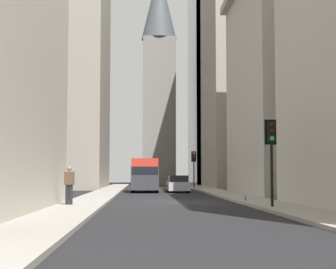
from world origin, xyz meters
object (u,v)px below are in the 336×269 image
(delivery_truck, at_px, (145,175))
(sedan_silver, at_px, (178,184))
(traffic_light_midblock, at_px, (194,161))
(traffic_light_foreground, at_px, (271,142))
(discarded_bottle, at_px, (245,199))
(pedestrian, at_px, (69,183))

(delivery_truck, xyz_separation_m, sedan_silver, (-0.74, -2.80, -0.80))
(sedan_silver, relative_size, traffic_light_midblock, 1.14)
(traffic_light_foreground, xyz_separation_m, traffic_light_midblock, (33.05, 0.16, 0.00))
(sedan_silver, height_order, traffic_light_foreground, traffic_light_foreground)
(traffic_light_foreground, distance_m, traffic_light_midblock, 33.05)
(traffic_light_foreground, bearing_deg, delivery_truck, 13.18)
(traffic_light_midblock, bearing_deg, sedan_silver, 167.49)
(sedan_silver, distance_m, discarded_bottle, 17.27)
(delivery_truck, distance_m, pedestrian, 21.28)
(traffic_light_foreground, bearing_deg, discarded_bottle, 1.96)
(delivery_truck, relative_size, pedestrian, 3.67)
(traffic_light_midblock, bearing_deg, delivery_truck, 152.77)
(traffic_light_midblock, relative_size, pedestrian, 2.15)
(delivery_truck, height_order, pedestrian, delivery_truck)
(traffic_light_midblock, xyz_separation_m, pedestrian, (-31.10, 8.79, -1.81))
(delivery_truck, xyz_separation_m, traffic_light_foreground, (-22.93, -5.37, 1.45))
(delivery_truck, distance_m, sedan_silver, 3.00)
(sedan_silver, xyz_separation_m, pedestrian, (-20.24, 6.38, 0.44))
(sedan_silver, xyz_separation_m, discarded_bottle, (-17.09, -2.39, -0.42))
(traffic_light_foreground, bearing_deg, sedan_silver, 6.60)
(delivery_truck, height_order, sedan_silver, delivery_truck)
(traffic_light_foreground, bearing_deg, pedestrian, 77.69)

